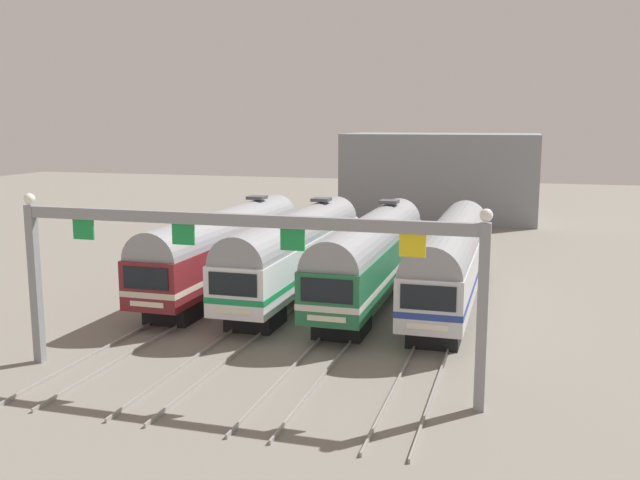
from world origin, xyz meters
TOP-DOWN VIEW (x-y plane):
  - ground_plane at (0.00, 0.00)m, footprint 160.00×160.00m
  - track_bed at (-0.00, 17.00)m, footprint 14.38×70.00m
  - commuter_train_maroon at (-6.44, -0.00)m, footprint 2.88×18.06m
  - commuter_train_white at (-2.15, -0.00)m, footprint 2.88×18.06m
  - commuter_train_green at (2.15, -0.00)m, footprint 2.88×18.06m
  - commuter_train_silver at (6.44, -0.01)m, footprint 2.88×18.06m
  - catenary_gantry at (0.00, -13.50)m, footprint 18.11×0.44m
  - maintenance_building at (1.87, 34.77)m, footprint 18.88×10.00m

SIDE VIEW (x-z plane):
  - ground_plane at x=0.00m, z-range 0.00..0.00m
  - track_bed at x=0.00m, z-range 0.00..0.15m
  - commuter_train_silver at x=6.44m, z-range 0.30..5.07m
  - commuter_train_maroon at x=-6.44m, z-range 0.16..5.21m
  - commuter_train_white at x=-2.15m, z-range 0.16..5.21m
  - commuter_train_green at x=2.15m, z-range 0.16..5.21m
  - maintenance_building at x=1.87m, z-range 0.00..8.52m
  - catenary_gantry at x=0.00m, z-range 1.65..8.62m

